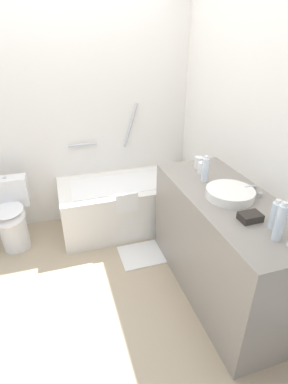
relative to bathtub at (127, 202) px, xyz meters
The scene contains 15 objects.
ground_plane 1.06m from the bathtub, 124.04° to the right, with size 3.75×3.75×0.00m, color tan.
wall_back_tiled 1.13m from the bathtub, 144.44° to the left, with size 3.15×0.10×2.35m, color white.
wall_right_mirror 1.49m from the bathtub, 44.51° to the right, with size 0.10×2.80×2.35m, color white.
bathtub is the anchor object (origin of this frame).
toilet 1.21m from the bathtub, behind, with size 0.38×0.51×0.72m.
vanity_counter 1.28m from the bathtub, 66.83° to the right, with size 0.62×1.50×0.89m, color gray.
sink_basin 1.42m from the bathtub, 67.49° to the right, with size 0.35×0.35×0.07m, color white.
sink_faucet 1.50m from the bathtub, 59.46° to the right, with size 0.11×0.15×0.07m.
water_bottle_0 1.81m from the bathtub, 71.61° to the right, with size 0.06×0.06×0.20m.
water_bottle_1 1.20m from the bathtub, 63.02° to the right, with size 0.06×0.06×0.22m.
water_bottle_2 1.90m from the bathtub, 74.33° to the right, with size 0.06×0.06×0.25m.
drinking_glass_0 1.09m from the bathtub, 55.30° to the right, with size 0.08×0.08×0.10m, color white.
drinking_glass_1 1.03m from the bathtub, 49.27° to the right, with size 0.08×0.08×0.10m, color white.
amenity_basket 1.67m from the bathtub, 73.20° to the right, with size 0.14×0.10×0.05m, color #2D2823.
bath_mat 0.65m from the bathtub, 86.58° to the right, with size 0.52×0.37×0.01m, color white.
Camera 1 is at (-0.11, -1.94, 1.94)m, focal length 27.35 mm.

